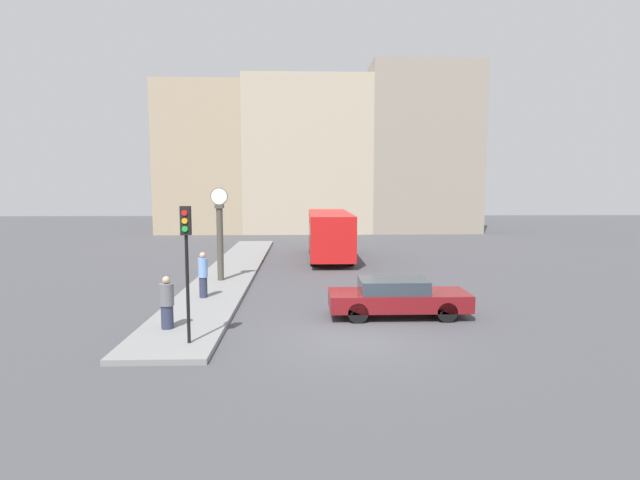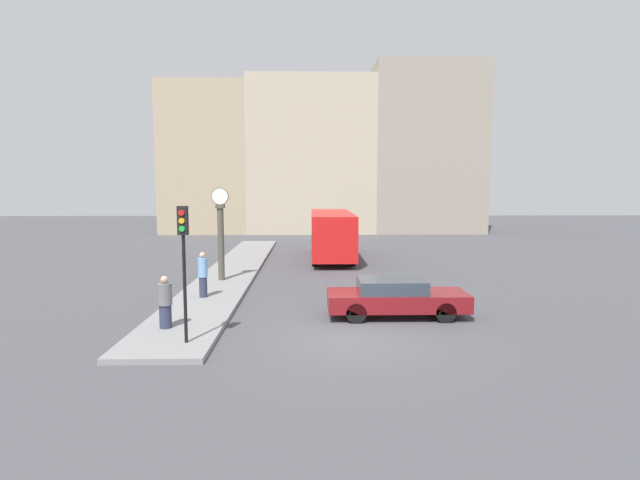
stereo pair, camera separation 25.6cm
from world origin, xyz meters
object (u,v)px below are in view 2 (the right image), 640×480
(bus_distant, at_px, (332,232))
(traffic_light_near, at_px, (183,245))
(pedestrian_blue_stripe, at_px, (203,275))
(street_clock, at_px, (221,234))
(sedan_car, at_px, (396,297))
(pedestrian_grey_jacket, at_px, (165,303))

(bus_distant, bearing_deg, traffic_light_near, -105.58)
(traffic_light_near, distance_m, pedestrian_blue_stripe, 5.87)
(pedestrian_blue_stripe, bearing_deg, street_clock, 88.74)
(bus_distant, xyz_separation_m, street_clock, (-5.28, -7.58, 0.62))
(sedan_car, xyz_separation_m, street_clock, (-6.85, 5.91, 1.55))
(sedan_car, bearing_deg, traffic_light_near, -153.14)
(sedan_car, xyz_separation_m, traffic_light_near, (-6.21, -3.15, 2.13))
(sedan_car, bearing_deg, pedestrian_grey_jacket, -166.41)
(sedan_car, xyz_separation_m, pedestrian_grey_jacket, (-7.17, -1.73, 0.26))
(pedestrian_grey_jacket, bearing_deg, sedan_car, 13.59)
(traffic_light_near, xyz_separation_m, street_clock, (-0.64, 9.06, -0.58))
(bus_distant, xyz_separation_m, pedestrian_grey_jacket, (-5.59, -15.22, -0.67))
(bus_distant, distance_m, street_clock, 9.25)
(pedestrian_grey_jacket, bearing_deg, traffic_light_near, -55.96)
(sedan_car, bearing_deg, street_clock, 139.24)
(sedan_car, xyz_separation_m, bus_distant, (-1.58, 13.49, 0.93))
(pedestrian_blue_stripe, xyz_separation_m, pedestrian_grey_jacket, (-0.24, -4.14, -0.10))
(pedestrian_grey_jacket, bearing_deg, street_clock, 87.64)
(pedestrian_grey_jacket, bearing_deg, bus_distant, 69.82)
(traffic_light_near, relative_size, pedestrian_blue_stripe, 2.13)
(traffic_light_near, bearing_deg, street_clock, 94.04)
(sedan_car, relative_size, street_clock, 1.12)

